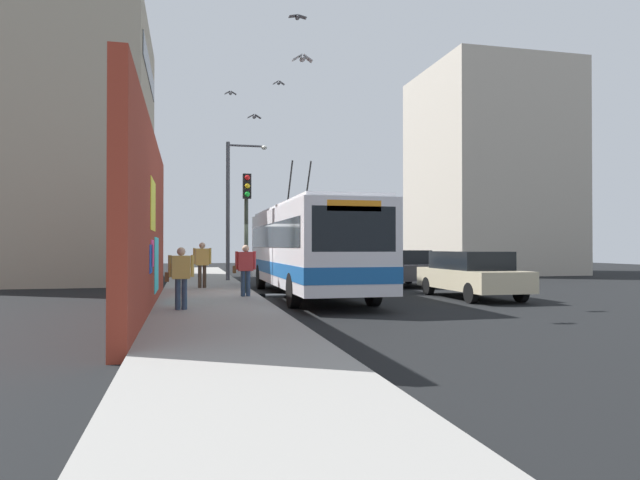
{
  "coord_description": "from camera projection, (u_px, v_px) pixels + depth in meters",
  "views": [
    {
      "loc": [
        -19.86,
        2.34,
        1.76
      ],
      "look_at": [
        -0.04,
        -2.34,
        1.98
      ],
      "focal_mm": 31.76,
      "sensor_mm": 36.0,
      "label": 1
    }
  ],
  "objects": [
    {
      "name": "building_far_left",
      "position": [
        45.0,
        150.0,
        27.96
      ],
      "size": [
        10.11,
        9.9,
        13.05
      ],
      "color": "#9E937F",
      "rests_on": "ground_plane"
    },
    {
      "name": "graffiti_wall",
      "position": [
        147.0,
        222.0,
        14.82
      ],
      "size": [
        13.19,
        0.32,
        4.8
      ],
      "color": "maroon",
      "rests_on": "ground_plane"
    },
    {
      "name": "sidewalk_slab",
      "position": [
        209.0,
        295.0,
        19.48
      ],
      "size": [
        48.0,
        3.2,
        0.15
      ],
      "primitive_type": "cube",
      "color": "gray",
      "rests_on": "ground_plane"
    },
    {
      "name": "city_bus",
      "position": [
        308.0,
        246.0,
        19.88
      ],
      "size": [
        11.46,
        2.65,
        4.94
      ],
      "color": "silver",
      "rests_on": "ground_plane"
    },
    {
      "name": "traffic_light",
      "position": [
        247.0,
        212.0,
        19.33
      ],
      "size": [
        0.49,
        0.28,
        4.1
      ],
      "color": "#2D382D",
      "rests_on": "sidewalk_slab"
    },
    {
      "name": "ground_plane",
      "position": [
        255.0,
        296.0,
        19.84
      ],
      "size": [
        80.0,
        80.0,
        0.0
      ],
      "primitive_type": "plane",
      "color": "black"
    },
    {
      "name": "parked_car_champagne",
      "position": [
        471.0,
        273.0,
        19.07
      ],
      "size": [
        4.77,
        1.93,
        1.58
      ],
      "color": "#C6B793",
      "rests_on": "ground_plane"
    },
    {
      "name": "parked_car_dark_gray",
      "position": [
        402.0,
        267.0,
        25.12
      ],
      "size": [
        4.36,
        1.93,
        1.58
      ],
      "color": "#38383D",
      "rests_on": "ground_plane"
    },
    {
      "name": "pedestrian_near_wall",
      "position": [
        181.0,
        273.0,
        14.3
      ],
      "size": [
        0.22,
        0.72,
        1.58
      ],
      "color": "#2D3F59",
      "rests_on": "sidewalk_slab"
    },
    {
      "name": "pedestrian_midblock",
      "position": [
        202.0,
        261.0,
        21.79
      ],
      "size": [
        0.23,
        0.7,
        1.75
      ],
      "color": "#3F3326",
      "rests_on": "sidewalk_slab"
    },
    {
      "name": "flying_pigeons",
      "position": [
        268.0,
        78.0,
        21.12
      ],
      "size": [
        11.8,
        2.62,
        2.63
      ],
      "color": "slate"
    },
    {
      "name": "pedestrian_at_curb",
      "position": [
        245.0,
        266.0,
        18.1
      ],
      "size": [
        0.22,
        0.74,
        1.65
      ],
      "color": "#2D3F59",
      "rests_on": "sidewalk_slab"
    },
    {
      "name": "parked_car_silver",
      "position": [
        335.0,
        260.0,
        36.64
      ],
      "size": [
        4.32,
        1.82,
        1.58
      ],
      "color": "#B7B7BC",
      "rests_on": "ground_plane"
    },
    {
      "name": "street_lamp",
      "position": [
        233.0,
        200.0,
        26.79
      ],
      "size": [
        0.44,
        1.95,
        6.55
      ],
      "color": "#4C4C51",
      "rests_on": "sidewalk_slab"
    },
    {
      "name": "parked_car_white",
      "position": [
        362.0,
        263.0,
        30.98
      ],
      "size": [
        4.06,
        1.91,
        1.58
      ],
      "color": "white",
      "rests_on": "ground_plane"
    },
    {
      "name": "building_far_right",
      "position": [
        489.0,
        172.0,
        37.14
      ],
      "size": [
        8.91,
        8.55,
        13.23
      ],
      "color": "#B2A899",
      "rests_on": "ground_plane"
    },
    {
      "name": "curbside_puddle",
      "position": [
        272.0,
        295.0,
        20.09
      ],
      "size": [
        1.5,
        1.5,
        0.0
      ],
      "primitive_type": "cylinder",
      "color": "black",
      "rests_on": "ground_plane"
    }
  ]
}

